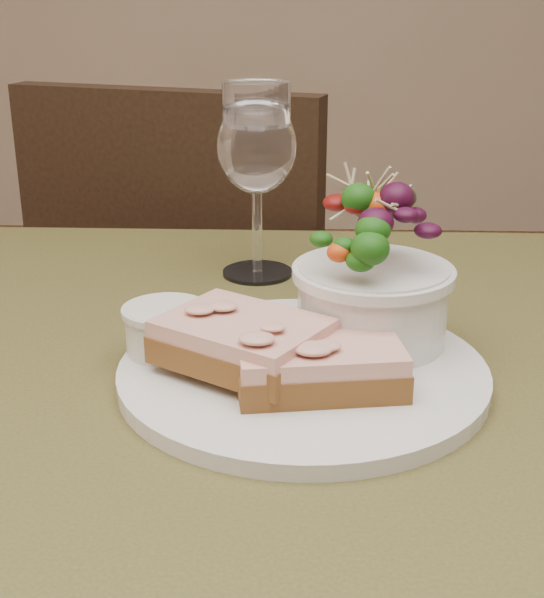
{
  "coord_description": "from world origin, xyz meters",
  "views": [
    {
      "loc": [
        0.01,
        -0.55,
        1.03
      ],
      "look_at": [
        -0.01,
        0.02,
        0.81
      ],
      "focal_mm": 50.0,
      "sensor_mm": 36.0,
      "label": 1
    }
  ],
  "objects_px": {
    "sandwich_back": "(243,341)",
    "salad_bowl": "(374,269)",
    "cafe_table": "(284,501)",
    "wine_glass": "(257,152)",
    "ramekin": "(166,327)",
    "dinner_plate": "(303,372)",
    "chair_far": "(222,445)",
    "sandwich_front": "(318,361)"
  },
  "relations": [
    {
      "from": "cafe_table",
      "to": "sandwich_front",
      "type": "relative_size",
      "value": 6.33
    },
    {
      "from": "dinner_plate",
      "to": "sandwich_front",
      "type": "relative_size",
      "value": 2.15
    },
    {
      "from": "dinner_plate",
      "to": "sandwich_back",
      "type": "relative_size",
      "value": 1.93
    },
    {
      "from": "cafe_table",
      "to": "sandwich_front",
      "type": "xyz_separation_m",
      "value": [
        0.02,
        -0.02,
        0.13
      ]
    },
    {
      "from": "ramekin",
      "to": "wine_glass",
      "type": "relative_size",
      "value": 0.35
    },
    {
      "from": "sandwich_front",
      "to": "salad_bowl",
      "type": "bearing_deg",
      "value": 51.25
    },
    {
      "from": "cafe_table",
      "to": "ramekin",
      "type": "distance_m",
      "value": 0.16
    },
    {
      "from": "cafe_table",
      "to": "salad_bowl",
      "type": "bearing_deg",
      "value": 39.53
    },
    {
      "from": "sandwich_back",
      "to": "wine_glass",
      "type": "xyz_separation_m",
      "value": [
        -0.0,
        0.25,
        0.09
      ]
    },
    {
      "from": "cafe_table",
      "to": "dinner_plate",
      "type": "height_order",
      "value": "dinner_plate"
    },
    {
      "from": "sandwich_front",
      "to": "salad_bowl",
      "type": "relative_size",
      "value": 0.99
    },
    {
      "from": "dinner_plate",
      "to": "ramekin",
      "type": "distance_m",
      "value": 0.11
    },
    {
      "from": "chair_far",
      "to": "ramekin",
      "type": "height_order",
      "value": "chair_far"
    },
    {
      "from": "chair_far",
      "to": "ramekin",
      "type": "distance_m",
      "value": 0.81
    },
    {
      "from": "sandwich_back",
      "to": "wine_glass",
      "type": "height_order",
      "value": "wine_glass"
    },
    {
      "from": "cafe_table",
      "to": "dinner_plate",
      "type": "xyz_separation_m",
      "value": [
        0.01,
        0.01,
        0.11
      ]
    },
    {
      "from": "sandwich_back",
      "to": "salad_bowl",
      "type": "relative_size",
      "value": 1.11
    },
    {
      "from": "cafe_table",
      "to": "wine_glass",
      "type": "relative_size",
      "value": 4.57
    },
    {
      "from": "cafe_table",
      "to": "wine_glass",
      "type": "distance_m",
      "value": 0.33
    },
    {
      "from": "sandwich_back",
      "to": "ramekin",
      "type": "xyz_separation_m",
      "value": [
        -0.06,
        0.03,
        -0.0
      ]
    },
    {
      "from": "ramekin",
      "to": "dinner_plate",
      "type": "bearing_deg",
      "value": -11.42
    },
    {
      "from": "wine_glass",
      "to": "cafe_table",
      "type": "bearing_deg",
      "value": -82.01
    },
    {
      "from": "dinner_plate",
      "to": "wine_glass",
      "type": "distance_m",
      "value": 0.27
    },
    {
      "from": "chair_far",
      "to": "sandwich_back",
      "type": "xyz_separation_m",
      "value": [
        0.09,
        -0.67,
        0.49
      ]
    },
    {
      "from": "dinner_plate",
      "to": "sandwich_front",
      "type": "distance_m",
      "value": 0.04
    },
    {
      "from": "wine_glass",
      "to": "sandwich_back",
      "type": "bearing_deg",
      "value": -89.09
    },
    {
      "from": "sandwich_front",
      "to": "ramekin",
      "type": "relative_size",
      "value": 2.08
    },
    {
      "from": "ramekin",
      "to": "wine_glass",
      "type": "distance_m",
      "value": 0.24
    },
    {
      "from": "dinner_plate",
      "to": "sandwich_front",
      "type": "bearing_deg",
      "value": -68.42
    },
    {
      "from": "cafe_table",
      "to": "chair_far",
      "type": "height_order",
      "value": "chair_far"
    },
    {
      "from": "cafe_table",
      "to": "wine_glass",
      "type": "xyz_separation_m",
      "value": [
        -0.03,
        0.24,
        0.22
      ]
    },
    {
      "from": "salad_bowl",
      "to": "dinner_plate",
      "type": "bearing_deg",
      "value": -138.0
    },
    {
      "from": "sandwich_front",
      "to": "wine_glass",
      "type": "height_order",
      "value": "wine_glass"
    },
    {
      "from": "dinner_plate",
      "to": "ramekin",
      "type": "xyz_separation_m",
      "value": [
        -0.1,
        0.02,
        0.03
      ]
    },
    {
      "from": "dinner_plate",
      "to": "wine_glass",
      "type": "height_order",
      "value": "wine_glass"
    },
    {
      "from": "wine_glass",
      "to": "sandwich_front",
      "type": "bearing_deg",
      "value": -77.59
    },
    {
      "from": "cafe_table",
      "to": "wine_glass",
      "type": "bearing_deg",
      "value": 97.99
    },
    {
      "from": "chair_far",
      "to": "salad_bowl",
      "type": "height_order",
      "value": "chair_far"
    },
    {
      "from": "chair_far",
      "to": "sandwich_front",
      "type": "bearing_deg",
      "value": 118.16
    },
    {
      "from": "wine_glass",
      "to": "ramekin",
      "type": "bearing_deg",
      "value": -104.91
    },
    {
      "from": "sandwich_front",
      "to": "sandwich_back",
      "type": "xyz_separation_m",
      "value": [
        -0.05,
        0.01,
        0.01
      ]
    },
    {
      "from": "sandwich_front",
      "to": "wine_glass",
      "type": "bearing_deg",
      "value": 93.66
    }
  ]
}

